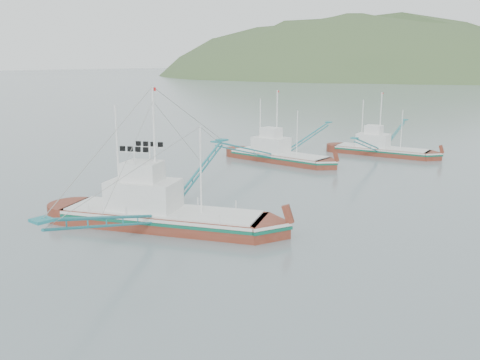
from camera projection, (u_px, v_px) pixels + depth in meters
The scene contains 5 objects.
ground at pixel (193, 231), 43.19m from camera, with size 1200.00×1200.00×0.00m, color slate.
main_boat at pixel (161, 197), 43.82m from camera, with size 17.32×29.24×12.40m.
bg_boat_far at pixel (381, 144), 77.16m from camera, with size 13.62×23.86×9.72m.
bg_boat_left at pixel (278, 151), 72.31m from camera, with size 14.09×25.52×10.33m.
headland_left at pixel (350, 76), 425.45m from camera, with size 448.00×308.00×210.00m, color #3B532B.
Camera 1 is at (29.26, -29.26, 13.61)m, focal length 40.00 mm.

